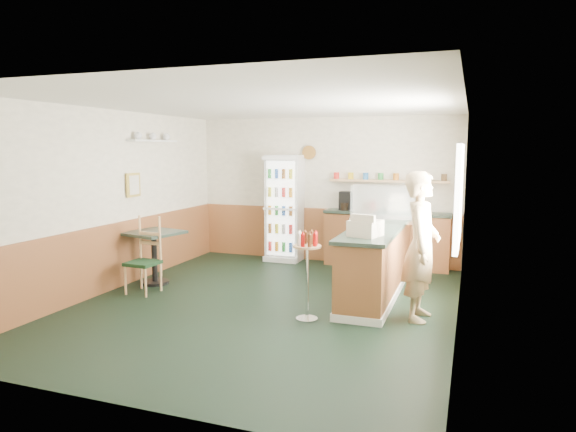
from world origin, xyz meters
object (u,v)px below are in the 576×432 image
at_px(drinks_fridge, 284,208).
at_px(cafe_table, 154,247).
at_px(cafe_chair, 146,253).
at_px(cash_register, 365,228).
at_px(condiment_stand, 307,262).
at_px(shopkeeper, 421,246).
at_px(display_case, 384,204).

xyz_separation_m(drinks_fridge, cafe_table, (-1.33, -2.32, -0.41)).
distance_m(drinks_fridge, cafe_chair, 3.01).
distance_m(cash_register, condiment_stand, 0.89).
bearing_deg(cafe_table, shopkeeper, -4.70).
relative_size(shopkeeper, condiment_stand, 1.68).
height_order(cash_register, shopkeeper, shopkeeper).
height_order(display_case, shopkeeper, shopkeeper).
relative_size(condiment_stand, cafe_chair, 0.98).
height_order(display_case, cash_register, display_case).
bearing_deg(cafe_table, display_case, 18.33).
bearing_deg(shopkeeper, cafe_table, 87.22).
distance_m(display_case, cafe_chair, 3.67).
distance_m(cash_register, cafe_table, 3.46).
bearing_deg(display_case, cafe_chair, -154.68).
height_order(drinks_fridge, condiment_stand, drinks_fridge).
height_order(shopkeeper, condiment_stand, shopkeeper).
bearing_deg(cafe_chair, cafe_table, 111.42).
xyz_separation_m(shopkeeper, condiment_stand, (-1.31, -0.50, -0.19)).
xyz_separation_m(shopkeeper, cafe_chair, (-3.96, -0.08, -0.34)).
height_order(condiment_stand, cafe_table, condiment_stand).
xyz_separation_m(shopkeeper, cafe_table, (-4.10, 0.34, -0.34)).
bearing_deg(cash_register, shopkeeper, 13.56).
relative_size(display_case, cafe_table, 1.06).
bearing_deg(drinks_fridge, cafe_table, -119.72).
xyz_separation_m(condiment_stand, cafe_chair, (-2.64, 0.42, -0.15)).
height_order(cafe_table, cafe_chair, cafe_chair).
bearing_deg(drinks_fridge, shopkeeper, -43.82).
xyz_separation_m(cash_register, condiment_stand, (-0.61, -0.51, -0.38)).
xyz_separation_m(display_case, cafe_table, (-3.40, -1.13, -0.70)).
xyz_separation_m(cash_register, cafe_table, (-3.40, 0.32, -0.52)).
bearing_deg(shopkeeper, drinks_fridge, 48.10).
xyz_separation_m(drinks_fridge, condiment_stand, (1.46, -3.16, -0.27)).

